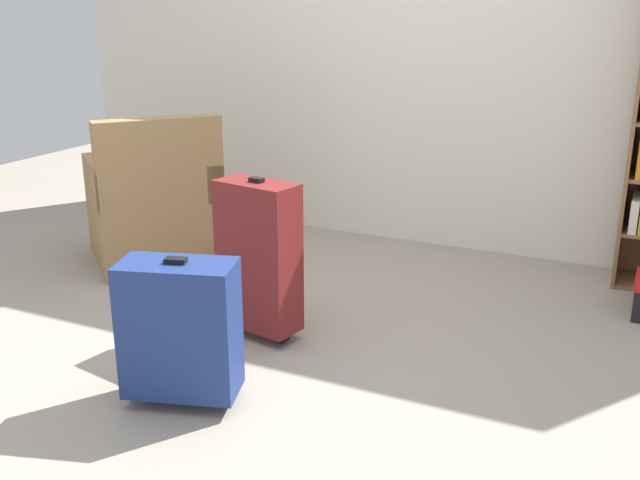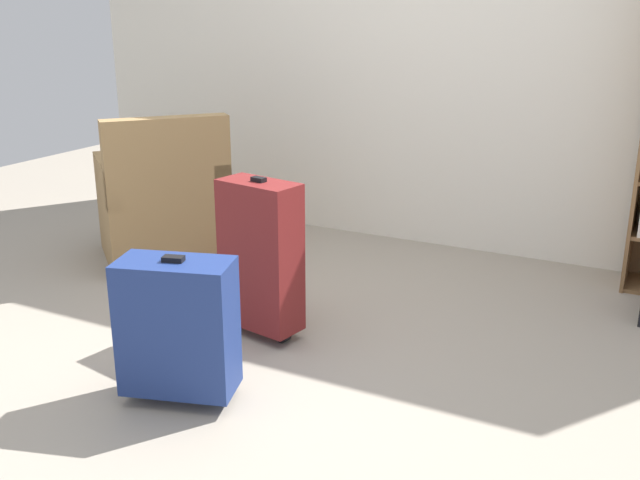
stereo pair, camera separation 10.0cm
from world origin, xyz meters
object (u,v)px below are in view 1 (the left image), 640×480
(suitcase_dark_red, at_px, (259,256))
(suitcase_navy_blue, at_px, (180,328))
(armchair, at_px, (155,210))
(mug, at_px, (224,266))

(suitcase_dark_red, relative_size, suitcase_navy_blue, 1.27)
(suitcase_dark_red, bearing_deg, suitcase_navy_blue, -87.52)
(armchair, bearing_deg, mug, -3.26)
(mug, xyz_separation_m, suitcase_dark_red, (0.61, -0.63, 0.35))
(armchair, height_order, mug, armchair)
(mug, relative_size, suitcase_navy_blue, 0.20)
(mug, distance_m, suitcase_dark_red, 0.94)
(mug, bearing_deg, suitcase_navy_blue, -63.70)
(armchair, distance_m, suitcase_dark_red, 1.28)
(mug, bearing_deg, armchair, 176.74)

